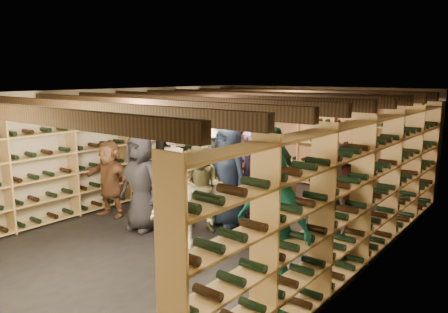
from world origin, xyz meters
The scene contains 23 objects.
ground centered at (0.00, 0.00, 0.00)m, with size 8.00×8.00×0.00m, color black.
walls centered at (0.00, 0.00, 1.20)m, with size 5.52×8.02×2.40m.
ceiling centered at (0.00, 0.00, 2.40)m, with size 5.50×8.00×0.01m, color #BFB6A3.
ceiling_joists centered at (0.00, 0.00, 2.26)m, with size 5.40×7.12×0.18m.
wine_rack_left centered at (-2.57, 0.00, 1.08)m, with size 0.32×7.50×2.15m.
wine_rack_right centered at (2.57, 0.00, 1.08)m, with size 0.32×7.50×2.15m.
wine_rack_back centered at (0.00, 3.83, 1.07)m, with size 4.70×0.30×2.15m.
crate_stack_left centered at (-1.35, 1.30, 0.34)m, with size 0.58×0.47×0.68m.
crate_stack_right centered at (0.16, 1.93, 0.34)m, with size 0.53×0.38×0.68m.
crate_loose centered at (1.20, 2.38, 0.09)m, with size 0.50×0.33×0.17m, color tan.
person_0 centered at (-0.93, -1.00, 0.84)m, with size 0.83×0.54×1.69m, color black.
person_1 centered at (-1.53, 0.09, 0.91)m, with size 0.66×0.44×1.82m, color black.
person_2 centered at (-0.04, -0.40, 0.77)m, with size 0.75×0.58×1.54m, color brown.
person_3 centered at (0.32, -1.29, 0.77)m, with size 0.99×0.57×1.54m, color beige.
person_4 centered at (2.18, -1.73, 0.92)m, with size 1.08×0.45×1.84m, color #1B756F.
person_5 centered at (-2.00, -0.84, 0.74)m, with size 1.37×0.44×1.48m, color brown.
person_6 centered at (0.12, 0.13, 0.91)m, with size 0.89×0.58×1.81m, color #1D2B48.
person_7 centered at (-0.55, -0.60, 0.90)m, with size 0.66×0.43×1.80m, color gray.
person_8 centered at (1.79, 1.23, 0.75)m, with size 0.73×0.57×1.51m, color #451B19.
person_9 centered at (-0.59, 0.31, 0.89)m, with size 1.15×0.66×1.79m, color beige.
person_10 centered at (0.33, 1.30, 0.86)m, with size 1.01×0.42×1.72m, color #234631.
person_11 centered at (0.34, 0.63, 0.93)m, with size 1.72×0.55×1.86m, color slate.
person_12 centered at (2.18, -0.25, 0.75)m, with size 0.73×0.48×1.49m, color #353439.
Camera 1 is at (4.72, -5.87, 2.67)m, focal length 35.00 mm.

